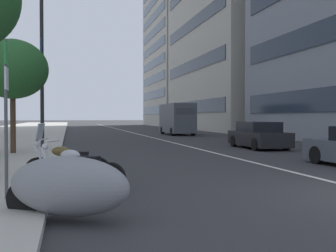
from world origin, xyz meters
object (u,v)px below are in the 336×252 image
object	(u,v)px
motorcycle_mid_row	(66,165)
delivery_van_ahead	(177,118)
parking_sign_by_curb	(6,99)
car_lead_in_lane	(259,136)
motorcycle_by_sign_pole	(67,186)
motorcycle_far_end_row	(77,172)
street_tree_far_plaza	(13,69)
street_lamp_with_banners	(47,37)

from	to	relation	value
motorcycle_mid_row	delivery_van_ahead	xyz separation A→B (m)	(24.85, -9.65, 1.07)
parking_sign_by_curb	motorcycle_mid_row	bearing A→B (deg)	-21.13
car_lead_in_lane	parking_sign_by_curb	distance (m)	15.53
motorcycle_mid_row	car_lead_in_lane	distance (m)	12.91
motorcycle_by_sign_pole	delivery_van_ahead	distance (m)	30.38
delivery_van_ahead	parking_sign_by_curb	distance (m)	29.48
motorcycle_by_sign_pole	motorcycle_mid_row	size ratio (longest dim) A/B	1.02
motorcycle_far_end_row	car_lead_in_lane	distance (m)	13.74
car_lead_in_lane	motorcycle_far_end_row	bearing A→B (deg)	138.00
car_lead_in_lane	parking_sign_by_curb	world-z (taller)	parking_sign_by_curb
parking_sign_by_curb	delivery_van_ahead	bearing A→B (deg)	-21.22
motorcycle_mid_row	street_tree_far_plaza	xyz separation A→B (m)	(7.17, 2.16, 3.14)
motorcycle_mid_row	parking_sign_by_curb	size ratio (longest dim) A/B	0.73
car_lead_in_lane	street_lamp_with_banners	xyz separation A→B (m)	(1.71, 10.55, 4.94)
delivery_van_ahead	parking_sign_by_curb	world-z (taller)	parking_sign_by_curb
motorcycle_mid_row	street_lamp_with_banners	world-z (taller)	street_lamp_with_banners
motorcycle_far_end_row	street_lamp_with_banners	bearing A→B (deg)	-55.35
motorcycle_far_end_row	motorcycle_mid_row	size ratio (longest dim) A/B	0.95
car_lead_in_lane	street_lamp_with_banners	distance (m)	11.78
delivery_van_ahead	street_lamp_with_banners	size ratio (longest dim) A/B	0.59
parking_sign_by_curb	street_tree_far_plaza	xyz separation A→B (m)	(9.80, 1.14, 1.64)
parking_sign_by_curb	street_tree_far_plaza	world-z (taller)	street_tree_far_plaza
motorcycle_mid_row	street_tree_far_plaza	bearing A→B (deg)	-58.39
motorcycle_mid_row	parking_sign_by_curb	world-z (taller)	parking_sign_by_curb
motorcycle_by_sign_pole	motorcycle_mid_row	distance (m)	3.96
motorcycle_far_end_row	car_lead_in_lane	world-z (taller)	car_lead_in_lane
car_lead_in_lane	street_tree_far_plaza	xyz separation A→B (m)	(-1.46, 11.76, 2.93)
motorcycle_far_end_row	delivery_van_ahead	world-z (taller)	delivery_van_ahead
delivery_van_ahead	motorcycle_far_end_row	bearing A→B (deg)	160.35
delivery_van_ahead	parking_sign_by_curb	size ratio (longest dim) A/B	1.93
parking_sign_by_curb	street_tree_far_plaza	distance (m)	10.00
street_tree_far_plaza	motorcycle_mid_row	bearing A→B (deg)	-163.25
motorcycle_far_end_row	parking_sign_by_curb	distance (m)	2.30
motorcycle_mid_row	car_lead_in_lane	bearing A→B (deg)	-123.20
car_lead_in_lane	street_tree_far_plaza	bearing A→B (deg)	98.07
motorcycle_by_sign_pole	street_lamp_with_banners	world-z (taller)	street_lamp_with_banners
car_lead_in_lane	parking_sign_by_curb	xyz separation A→B (m)	(-11.26, 10.62, 1.29)
motorcycle_far_end_row	street_lamp_with_banners	size ratio (longest dim) A/B	0.21
motorcycle_mid_row	street_lamp_with_banners	xyz separation A→B (m)	(10.34, 0.95, 5.15)
motorcycle_by_sign_pole	car_lead_in_lane	distance (m)	15.80
motorcycle_mid_row	street_tree_far_plaza	world-z (taller)	street_tree_far_plaza
motorcycle_by_sign_pole	motorcycle_mid_row	world-z (taller)	motorcycle_mid_row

